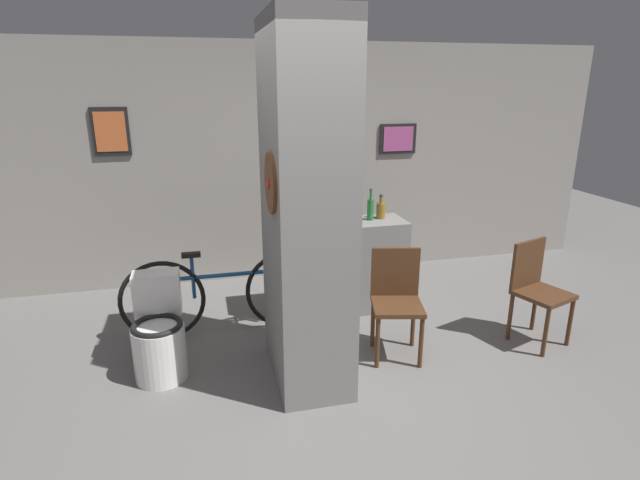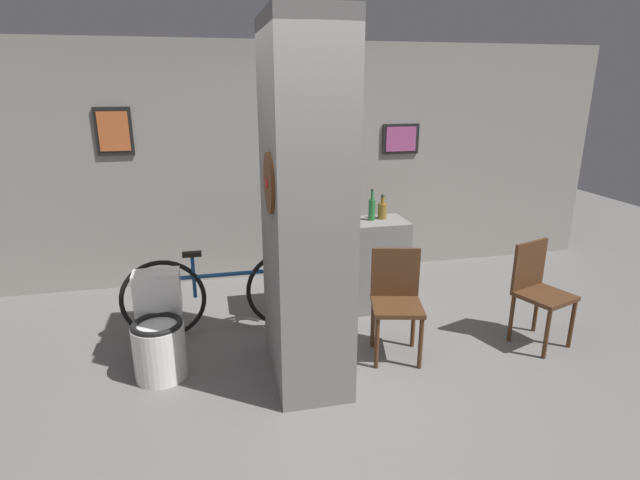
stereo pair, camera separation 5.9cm
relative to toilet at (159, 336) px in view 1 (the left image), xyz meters
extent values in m
plane|color=slate|center=(1.16, -0.73, -0.32)|extent=(14.00, 14.00, 0.00)
cube|color=gray|center=(1.16, 1.90, 0.98)|extent=(8.00, 0.06, 2.60)
cube|color=black|center=(-0.44, 1.86, 1.38)|extent=(0.36, 0.02, 0.48)
cube|color=#D86633|center=(-0.44, 1.84, 1.38)|extent=(0.30, 0.01, 0.39)
cube|color=black|center=(2.66, 1.86, 1.23)|extent=(0.44, 0.02, 0.34)
cube|color=#B24C8C|center=(2.66, 1.84, 1.23)|extent=(0.36, 0.01, 0.28)
cube|color=black|center=(1.86, 1.86, 1.53)|extent=(0.28, 0.02, 0.38)
cube|color=teal|center=(1.86, 1.84, 1.53)|extent=(0.23, 0.01, 0.31)
cube|color=gray|center=(1.10, -0.26, 0.98)|extent=(0.52, 0.93, 2.60)
cylinder|color=#593319|center=(0.83, -0.45, 1.23)|extent=(0.03, 0.40, 0.40)
cylinder|color=red|center=(0.81, -0.45, 1.23)|extent=(0.01, 0.07, 0.07)
cube|color=gray|center=(1.68, 0.79, 0.13)|extent=(1.24, 0.44, 0.90)
cylinder|color=white|center=(0.00, -0.06, -0.11)|extent=(0.39, 0.39, 0.43)
torus|color=black|center=(0.00, -0.06, 0.12)|extent=(0.38, 0.38, 0.04)
cube|color=white|center=(0.00, 0.19, 0.27)|extent=(0.35, 0.20, 0.34)
cylinder|color=#4C2D19|center=(1.65, -0.33, -0.11)|extent=(0.04, 0.04, 0.43)
cylinder|color=#4C2D19|center=(1.99, -0.41, -0.11)|extent=(0.04, 0.04, 0.43)
cylinder|color=#4C2D19|center=(1.73, 0.01, -0.11)|extent=(0.04, 0.04, 0.43)
cylinder|color=#4C2D19|center=(2.07, -0.07, -0.11)|extent=(0.04, 0.04, 0.43)
cube|color=#4C2D19|center=(1.86, -0.20, 0.13)|extent=(0.48, 0.48, 0.04)
cube|color=#4C2D19|center=(1.90, -0.02, 0.35)|extent=(0.39, 0.12, 0.42)
cylinder|color=#4C2D19|center=(3.05, -0.50, -0.11)|extent=(0.04, 0.04, 0.43)
cylinder|color=#4C2D19|center=(3.37, -0.39, -0.11)|extent=(0.04, 0.04, 0.43)
cylinder|color=#4C2D19|center=(2.94, -0.17, -0.11)|extent=(0.04, 0.04, 0.43)
cylinder|color=#4C2D19|center=(3.26, -0.06, -0.11)|extent=(0.04, 0.04, 0.43)
cube|color=#4C2D19|center=(3.15, -0.28, 0.13)|extent=(0.50, 0.50, 0.04)
cube|color=#4C2D19|center=(3.10, -0.11, 0.35)|extent=(0.39, 0.16, 0.42)
torus|color=black|center=(0.00, 0.56, 0.04)|extent=(0.73, 0.04, 0.73)
torus|color=black|center=(1.08, 0.56, 0.04)|extent=(0.73, 0.04, 0.73)
cylinder|color=#194C8C|center=(0.54, 0.56, 0.23)|extent=(1.00, 0.04, 0.04)
cylinder|color=#194C8C|center=(0.27, 0.56, 0.23)|extent=(0.03, 0.03, 0.38)
cylinder|color=#194C8C|center=(1.03, 0.56, 0.23)|extent=(0.03, 0.03, 0.35)
cube|color=black|center=(0.27, 0.56, 0.44)|extent=(0.16, 0.06, 0.04)
cylinder|color=#262626|center=(1.03, 0.56, 0.41)|extent=(0.03, 0.42, 0.03)
cylinder|color=#267233|center=(1.97, 0.81, 0.68)|extent=(0.07, 0.07, 0.20)
cylinder|color=#267233|center=(1.97, 0.81, 0.82)|extent=(0.03, 0.03, 0.09)
sphere|color=#333333|center=(1.97, 0.81, 0.87)|extent=(0.03, 0.03, 0.03)
cylinder|color=olive|center=(2.09, 0.84, 0.65)|extent=(0.09, 0.09, 0.15)
cylinder|color=olive|center=(2.09, 0.84, 0.76)|extent=(0.04, 0.04, 0.06)
sphere|color=#333333|center=(2.09, 0.84, 0.80)|extent=(0.04, 0.04, 0.04)
camera|label=1|loc=(0.38, -3.61, 1.84)|focal=28.00mm
camera|label=2|loc=(0.43, -3.62, 1.84)|focal=28.00mm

